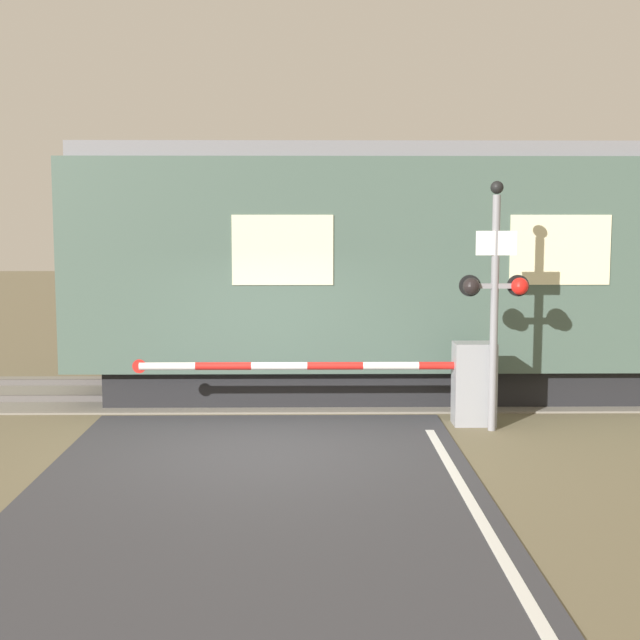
% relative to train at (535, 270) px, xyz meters
% --- Properties ---
extents(ground_plane, '(80.00, 80.00, 0.00)m').
position_rel_train_xyz_m(ground_plane, '(-4.43, -3.75, -2.13)').
color(ground_plane, '#6B6047').
extents(track_bed, '(36.00, 3.20, 0.13)m').
position_rel_train_xyz_m(track_bed, '(-4.43, 0.00, -2.11)').
color(track_bed, slate).
rests_on(track_bed, ground_plane).
extents(train, '(15.39, 2.95, 4.17)m').
position_rel_train_xyz_m(train, '(0.00, 0.00, 0.00)').
color(train, black).
rests_on(train, ground_plane).
extents(crossing_barrier, '(5.25, 0.44, 1.21)m').
position_rel_train_xyz_m(crossing_barrier, '(-1.82, -2.31, -1.48)').
color(crossing_barrier, gray).
rests_on(crossing_barrier, ground_plane).
extents(signal_post, '(0.98, 0.26, 3.50)m').
position_rel_train_xyz_m(signal_post, '(-1.24, -2.70, -0.13)').
color(signal_post, gray).
rests_on(signal_post, ground_plane).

